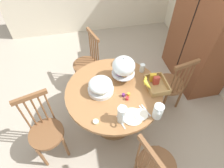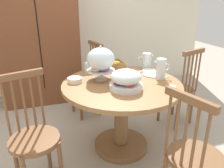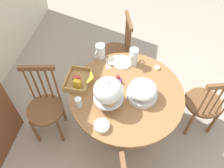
{
  "view_description": "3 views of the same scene",
  "coord_description": "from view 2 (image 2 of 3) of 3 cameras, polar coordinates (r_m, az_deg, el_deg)",
  "views": [
    {
      "loc": [
        1.52,
        -0.35,
        2.41
      ],
      "look_at": [
        0.04,
        -0.04,
        0.74
      ],
      "focal_mm": 29.81,
      "sensor_mm": 36.0,
      "label": 1
    },
    {
      "loc": [
        -0.58,
        -1.9,
        1.5
      ],
      "look_at": [
        0.04,
        -0.04,
        0.74
      ],
      "focal_mm": 35.58,
      "sensor_mm": 36.0,
      "label": 2
    },
    {
      "loc": [
        -1.25,
        -0.16,
        2.59
      ],
      "look_at": [
        0.14,
        0.11,
        0.84
      ],
      "focal_mm": 37.2,
      "sensor_mm": 36.0,
      "label": 3
    }
  ],
  "objects": [
    {
      "name": "china_plate_large",
      "position": [
        2.39,
        10.56,
        2.46
      ],
      "size": [
        0.22,
        0.22,
        0.01
      ],
      "primitive_type": "cylinder",
      "color": "white",
      "rests_on": "dining_table"
    },
    {
      "name": "pastry_stand_with_dome",
      "position": [
        2.16,
        -2.93,
        6.06
      ],
      "size": [
        0.28,
        0.28,
        0.34
      ],
      "color": "silver",
      "rests_on": "dining_table"
    },
    {
      "name": "wall_back",
      "position": [
        3.78,
        -9.94,
        17.94
      ],
      "size": [
        4.8,
        0.06,
        2.6
      ],
      "primitive_type": "cube",
      "color": "silver",
      "rests_on": "ground_plane"
    },
    {
      "name": "jam_jar_grape",
      "position": [
        2.24,
        4.47,
        1.87
      ],
      "size": [
        0.04,
        0.04,
        0.04
      ],
      "primitive_type": "cylinder",
      "color": "#5B2366",
      "rests_on": "dining_table"
    },
    {
      "name": "ground_plane",
      "position": [
        2.49,
        -1.13,
        -15.82
      ],
      "size": [
        10.0,
        10.0,
        0.0
      ],
      "primitive_type": "plane",
      "color": "#A89E8E"
    },
    {
      "name": "milk_pitcher",
      "position": [
        2.27,
        12.42,
        3.64
      ],
      "size": [
        0.18,
        0.1,
        0.21
      ],
      "color": "silver",
      "rests_on": "dining_table"
    },
    {
      "name": "dining_table",
      "position": [
        2.22,
        2.46,
        -5.09
      ],
      "size": [
        1.15,
        1.15,
        0.74
      ],
      "color": "olive",
      "rests_on": "ground_plane"
    },
    {
      "name": "soup_spoon",
      "position": [
        2.3,
        12.99,
        1.43
      ],
      "size": [
        0.17,
        0.06,
        0.01
      ],
      "primitive_type": "cube",
      "rotation": [
        0.0,
        0.0,
        6.57
      ],
      "color": "silver",
      "rests_on": "dining_table"
    },
    {
      "name": "china_plate_small",
      "position": [
        2.46,
        9.57,
        3.35
      ],
      "size": [
        0.15,
        0.15,
        0.01
      ],
      "primitive_type": "cylinder",
      "color": "white",
      "rests_on": "china_plate_large"
    },
    {
      "name": "butter_dish",
      "position": [
        2.07,
        15.21,
        -0.78
      ],
      "size": [
        0.06,
        0.06,
        0.02
      ],
      "primitive_type": "cylinder",
      "color": "beige",
      "rests_on": "dining_table"
    },
    {
      "name": "table_knife",
      "position": [
        2.48,
        8.3,
        3.27
      ],
      "size": [
        0.17,
        0.06,
        0.01
      ],
      "primitive_type": "cube",
      "rotation": [
        0.0,
        0.0,
        6.57
      ],
      "color": "silver",
      "rests_on": "dining_table"
    },
    {
      "name": "windsor_chair_facing_door",
      "position": [
        2.82,
        16.81,
        -1.52
      ],
      "size": [
        0.43,
        0.43,
        0.97
      ],
      "color": "brown",
      "rests_on": "ground_plane"
    },
    {
      "name": "cereal_basket",
      "position": [
        2.57,
        -0.71,
        5.02
      ],
      "size": [
        0.32,
        0.3,
        0.12
      ],
      "color": "tan",
      "rests_on": "dining_table"
    },
    {
      "name": "windsor_chair_near_window",
      "position": [
        1.93,
        -19.51,
        -13.03
      ],
      "size": [
        0.43,
        0.42,
        0.97
      ],
      "color": "brown",
      "rests_on": "ground_plane"
    },
    {
      "name": "windsor_chair_by_cabinet",
      "position": [
        1.73,
        20.17,
        -17.63
      ],
      "size": [
        0.42,
        0.42,
        0.97
      ],
      "color": "brown",
      "rests_on": "ground_plane"
    },
    {
      "name": "drinking_glass",
      "position": [
        2.43,
        -6.33,
        4.27
      ],
      "size": [
        0.06,
        0.06,
        0.11
      ],
      "primitive_type": "cylinder",
      "color": "silver",
      "rests_on": "dining_table"
    },
    {
      "name": "jam_jar_apricot",
      "position": [
        2.29,
        3.89,
        2.35
      ],
      "size": [
        0.04,
        0.04,
        0.04
      ],
      "primitive_type": "cylinder",
      "color": "orange",
      "rests_on": "dining_table"
    },
    {
      "name": "wooden_armoire",
      "position": [
        3.44,
        -18.31,
        11.6
      ],
      "size": [
        1.18,
        0.6,
        1.96
      ],
      "color": "brown",
      "rests_on": "ground_plane"
    },
    {
      "name": "windsor_chair_far_side",
      "position": [
        2.96,
        -6.38,
        0.43
      ],
      "size": [
        0.41,
        0.41,
        0.97
      ],
      "color": "brown",
      "rests_on": "ground_plane"
    },
    {
      "name": "fruit_platter_covered",
      "position": [
        1.96,
        3.64,
        1.08
      ],
      "size": [
        0.3,
        0.3,
        0.18
      ],
      "color": "silver",
      "rests_on": "dining_table"
    },
    {
      "name": "cereal_bowl",
      "position": [
        2.17,
        -9.53,
        1.04
      ],
      "size": [
        0.14,
        0.14,
        0.04
      ],
      "primitive_type": "cylinder",
      "color": "white",
      "rests_on": "dining_table"
    },
    {
      "name": "orange_juice_pitcher",
      "position": [
        2.6,
        8.85,
        5.79
      ],
      "size": [
        0.18,
        0.1,
        0.18
      ],
      "color": "silver",
      "rests_on": "dining_table"
    },
    {
      "name": "dinner_fork",
      "position": [
        2.5,
        7.84,
        3.45
      ],
      "size": [
        0.17,
        0.06,
        0.01
      ],
      "primitive_type": "cube",
      "rotation": [
        0.0,
        0.0,
        6.57
      ],
      "color": "silver",
      "rests_on": "dining_table"
    },
    {
      "name": "jam_jar_strawberry",
      "position": [
        2.29,
        5.39,
        2.25
      ],
      "size": [
        0.04,
        0.04,
        0.04
      ],
      "primitive_type": "cylinder",
      "color": "#B7282D",
      "rests_on": "dining_table"
    }
  ]
}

